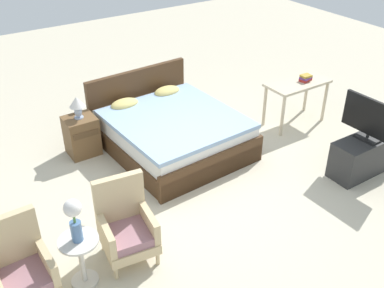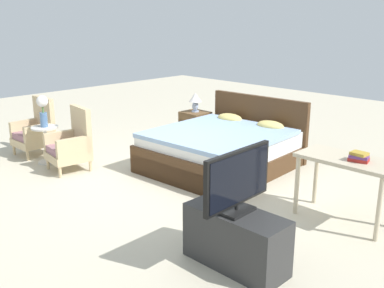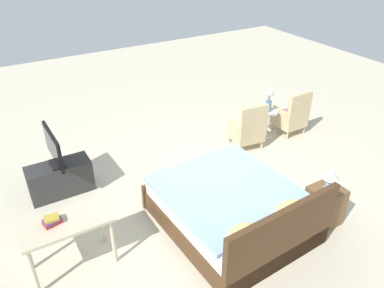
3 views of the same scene
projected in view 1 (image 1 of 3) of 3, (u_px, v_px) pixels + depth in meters
The scene contains 12 objects.
ground_plane at pixel (199, 183), 6.06m from camera, with size 16.00×16.00×0.00m, color beige.
bed at pixel (171, 131), 6.67m from camera, with size 1.85×2.11×0.96m.
armchair_by_window_left at pixel (21, 270), 4.24m from camera, with size 0.55×0.55×0.92m.
armchair_by_window_right at pixel (126, 227), 4.76m from camera, with size 0.61×0.61×0.92m.
side_table at pixel (81, 256), 4.42m from camera, with size 0.40×0.40×0.57m.
flower_vase at pixel (74, 216), 4.16m from camera, with size 0.17×0.17×0.48m.
nightstand at pixel (82, 136), 6.55m from camera, with size 0.44×0.41×0.59m.
table_lamp at pixel (77, 104), 6.28m from camera, with size 0.22×0.22×0.33m.
tv_stand at pixel (363, 156), 6.15m from camera, with size 0.96×0.40×0.53m.
tv_flatscreen at pixel (372, 119), 5.85m from camera, with size 0.21×0.85×0.57m.
vanity_desk at pixel (297, 88), 7.19m from camera, with size 1.04×0.52×0.73m.
book_stack at pixel (306, 78), 7.15m from camera, with size 0.22×0.18×0.10m.
Camera 1 is at (-2.77, -4.04, 3.61)m, focal length 42.00 mm.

